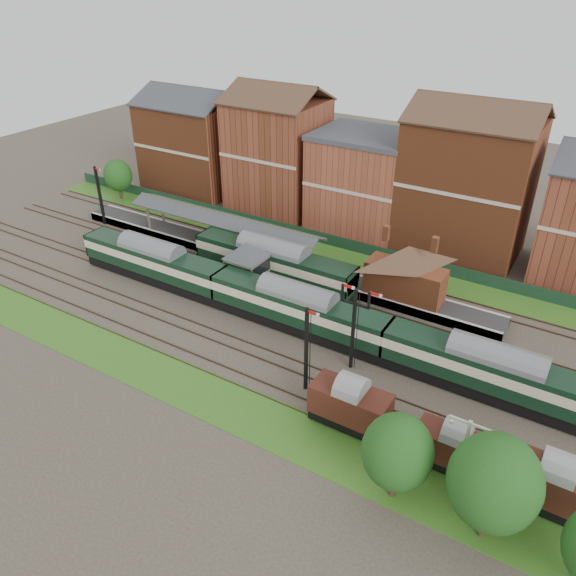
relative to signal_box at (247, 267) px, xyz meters
The scene contains 22 objects.
ground 5.45m from the signal_box, 47.29° to the right, with size 160.00×160.00×0.00m, color #473D33.
grass_back 13.47m from the signal_box, 76.76° to the left, with size 90.00×4.50×0.06m, color #2D6619.
grass_front 15.86m from the signal_box, 78.87° to the right, with size 90.00×5.00×0.06m, color #2D6619.
fence 15.25m from the signal_box, 78.50° to the left, with size 90.00×0.12×1.50m, color #193823.
platform 7.31m from the signal_box, 107.10° to the left, with size 55.00×3.40×1.00m, color #2D2D2D.
signal_box is the anchor object (origin of this frame).
brick_hut 8.25m from the signal_box, ahead, with size 3.20×2.64×2.94m.
station_building 16.37m from the signal_box, 23.43° to the left, with size 8.10×8.10×5.90m.
canopy 10.40m from the signal_box, 140.91° to the left, with size 26.00×3.89×4.08m.
semaphore_bracket 16.16m from the signal_box, 20.92° to the right, with size 3.60×0.25×8.18m.
semaphore_platform_end 27.41m from the signal_box, behind, with size 1.23×0.25×8.00m.
semaphore_siding 16.60m from the signal_box, 38.20° to the right, with size 1.23×0.25×8.00m.
yard_lamp 30.78m from the signal_box, 28.65° to the right, with size 2.60×0.22×7.00m.
town_backdrop 22.26m from the signal_box, 82.60° to the left, with size 69.00×10.00×16.00m.
dmu_train 8.70m from the signal_box, 22.01° to the right, with size 54.97×2.89×4.22m.
platform_railcar 3.53m from the signal_box, 69.32° to the left, with size 19.09×3.01×4.40m.
goods_van_a 21.80m from the signal_box, 34.23° to the right, with size 6.03×2.61×3.66m.
goods_van_b 28.75m from the signal_box, 25.25° to the right, with size 5.33×2.31×3.23m.
goods_van_c 34.63m from the signal_box, 20.73° to the right, with size 6.00×2.60×3.64m.
tree_near 33.66m from the signal_box, 29.53° to the right, with size 5.50×5.50×7.95m.
tree_far 28.68m from the signal_box, 35.50° to the right, with size 4.63×4.63×6.76m.
tree_back 34.07m from the signal_box, 158.52° to the left, with size 4.08×4.08×5.97m.
Camera 1 is at (27.59, -38.67, 31.26)m, focal length 35.00 mm.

